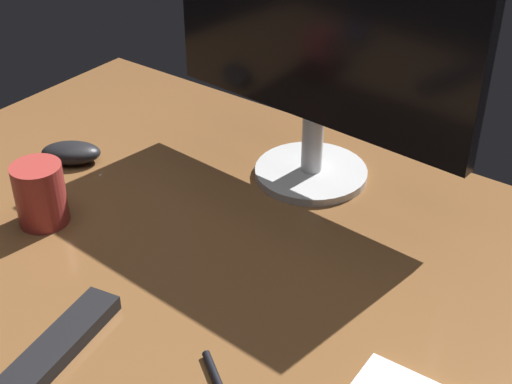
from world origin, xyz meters
TOP-DOWN VIEW (x-y plane):
  - desk at (0.00, 0.00)cm, footprint 140.00×84.00cm
  - monitor at (-8.10, 25.18)cm, footprint 53.45×18.61cm
  - computer_mouse at (-43.55, 4.83)cm, footprint 11.61×10.50cm
  - tv_remote at (-10.69, -26.25)cm, footprint 7.89×19.19cm
  - coffee_mug at (-33.44, -9.56)cm, footprint 7.49×7.49cm

SIDE VIEW (x-z plane):
  - desk at x=0.00cm, z-range 0.00..2.00cm
  - tv_remote at x=-10.69cm, z-range 2.00..4.00cm
  - computer_mouse at x=-43.55cm, z-range 2.00..5.54cm
  - coffee_mug at x=-33.44cm, z-range 2.00..11.69cm
  - monitor at x=-8.10cm, z-range 4.55..44.94cm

